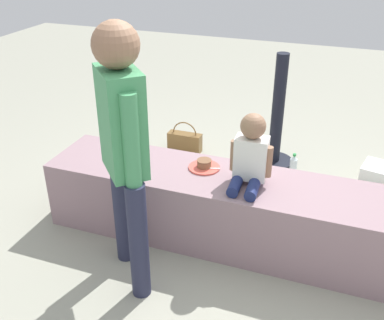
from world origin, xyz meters
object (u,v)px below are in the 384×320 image
(cake_box_white, at_px, (378,172))
(handbag_black_leather, at_px, (285,204))
(adult_standing, at_px, (123,139))
(cake_plate, at_px, (204,165))
(child_seated, at_px, (250,155))
(handbag_brown_canvas, at_px, (185,141))
(water_bottle_near_gift, at_px, (293,167))

(cake_box_white, distance_m, handbag_black_leather, 1.09)
(adult_standing, relative_size, cake_plate, 7.15)
(child_seated, height_order, adult_standing, adult_standing)
(cake_plate, height_order, handbag_brown_canvas, cake_plate)
(cake_box_white, bearing_deg, handbag_brown_canvas, -177.56)
(cake_box_white, distance_m, handbag_brown_canvas, 1.80)
(handbag_black_leather, bearing_deg, cake_box_white, 51.11)
(handbag_brown_canvas, bearing_deg, child_seated, -53.17)
(cake_box_white, height_order, handbag_black_leather, handbag_black_leather)
(child_seated, distance_m, handbag_brown_canvas, 1.65)
(handbag_black_leather, height_order, handbag_brown_canvas, handbag_brown_canvas)
(handbag_black_leather, bearing_deg, water_bottle_near_gift, 92.92)
(adult_standing, distance_m, handbag_brown_canvas, 1.99)
(water_bottle_near_gift, bearing_deg, cake_plate, -118.00)
(adult_standing, height_order, water_bottle_near_gift, adult_standing)
(cake_box_white, bearing_deg, child_seated, -124.15)
(cake_plate, xyz_separation_m, water_bottle_near_gift, (0.51, 0.96, -0.41))
(cake_plate, height_order, water_bottle_near_gift, cake_plate)
(cake_plate, bearing_deg, handbag_black_leather, 33.56)
(adult_standing, height_order, cake_box_white, adult_standing)
(handbag_black_leather, xyz_separation_m, handbag_brown_canvas, (-1.12, 0.77, 0.00))
(cake_plate, distance_m, water_bottle_near_gift, 1.16)
(water_bottle_near_gift, distance_m, cake_box_white, 0.75)
(cake_box_white, bearing_deg, cake_plate, -135.43)
(child_seated, bearing_deg, handbag_black_leather, 66.26)
(water_bottle_near_gift, relative_size, handbag_black_leather, 0.84)
(adult_standing, bearing_deg, cake_plate, 67.45)
(adult_standing, relative_size, handbag_brown_canvas, 4.85)
(cake_plate, distance_m, handbag_brown_canvas, 1.33)
(child_seated, distance_m, cake_box_white, 1.70)
(child_seated, relative_size, handbag_brown_canvas, 1.46)
(handbag_brown_canvas, bearing_deg, cake_plate, -62.90)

